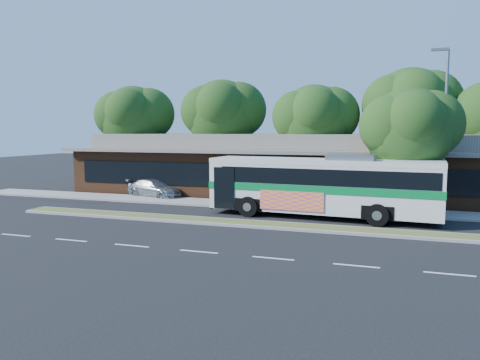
# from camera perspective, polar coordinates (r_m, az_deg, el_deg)

# --- Properties ---
(ground) EXTENTS (120.00, 120.00, 0.00)m
(ground) POSITION_cam_1_polar(r_m,az_deg,el_deg) (23.10, -0.03, -5.74)
(ground) COLOR black
(ground) RESTS_ON ground
(median_strip) EXTENTS (26.00, 1.10, 0.15)m
(median_strip) POSITION_cam_1_polar(r_m,az_deg,el_deg) (23.64, 0.43, -5.28)
(median_strip) COLOR #525724
(median_strip) RESTS_ON ground
(sidewalk) EXTENTS (44.00, 2.60, 0.12)m
(sidewalk) POSITION_cam_1_polar(r_m,az_deg,el_deg) (29.12, 4.01, -3.17)
(sidewalk) COLOR gray
(sidewalk) RESTS_ON ground
(parking_lot) EXTENTS (14.00, 12.00, 0.01)m
(parking_lot) POSITION_cam_1_polar(r_m,az_deg,el_deg) (40.58, -19.99, -0.99)
(parking_lot) COLOR black
(parking_lot) RESTS_ON ground
(plaza_building) EXTENTS (33.20, 11.20, 4.45)m
(plaza_building) POSITION_cam_1_polar(r_m,az_deg,el_deg) (35.26, 6.75, 1.79)
(plaza_building) COLOR brown
(plaza_building) RESTS_ON ground
(lamp_post) EXTENTS (0.93, 0.18, 9.07)m
(lamp_post) POSITION_cam_1_polar(r_m,az_deg,el_deg) (27.52, 23.62, 5.93)
(lamp_post) COLOR slate
(lamp_post) RESTS_ON ground
(tree_bg_a) EXTENTS (6.47, 5.80, 8.63)m
(tree_bg_a) POSITION_cam_1_polar(r_m,az_deg,el_deg) (42.59, -12.28, 7.45)
(tree_bg_a) COLOR black
(tree_bg_a) RESTS_ON ground
(tree_bg_b) EXTENTS (6.69, 6.00, 9.00)m
(tree_bg_b) POSITION_cam_1_polar(r_m,az_deg,el_deg) (40.05, -1.55, 8.08)
(tree_bg_b) COLOR black
(tree_bg_b) RESTS_ON ground
(tree_bg_c) EXTENTS (6.24, 5.60, 8.26)m
(tree_bg_c) POSITION_cam_1_polar(r_m,az_deg,el_deg) (37.03, 9.65, 7.31)
(tree_bg_c) COLOR black
(tree_bg_c) RESTS_ON ground
(tree_bg_d) EXTENTS (6.91, 6.20, 9.37)m
(tree_bg_d) POSITION_cam_1_polar(r_m,az_deg,el_deg) (37.62, 20.69, 8.25)
(tree_bg_d) COLOR black
(tree_bg_d) RESTS_ON ground
(transit_bus) EXTENTS (12.48, 3.46, 3.47)m
(transit_bus) POSITION_cam_1_polar(r_m,az_deg,el_deg) (25.64, 10.09, -0.29)
(transit_bus) COLOR silver
(transit_bus) RESTS_ON ground
(sedan) EXTENTS (4.71, 2.94, 1.27)m
(sedan) POSITION_cam_1_polar(r_m,az_deg,el_deg) (33.68, -10.34, -1.02)
(sedan) COLOR #ABAEB2
(sedan) RESTS_ON ground
(sidewalk_tree) EXTENTS (5.32, 4.77, 7.08)m
(sidewalk_tree) POSITION_cam_1_polar(r_m,az_deg,el_deg) (27.75, 20.61, 5.84)
(sidewalk_tree) COLOR black
(sidewalk_tree) RESTS_ON ground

